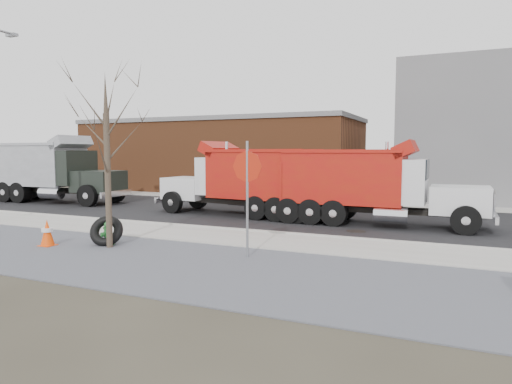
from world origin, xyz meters
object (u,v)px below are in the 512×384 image
at_px(fire_hydrant, 108,235).
at_px(dump_truck_red_a, 370,183).
at_px(stop_sign, 247,180).
at_px(dump_truck_red_b, 245,179).
at_px(dump_truck_grey, 51,169).
at_px(truck_tire, 106,231).

bearing_deg(fire_hydrant, dump_truck_red_a, 71.94).
distance_m(stop_sign, dump_truck_red_a, 7.36).
distance_m(fire_hydrant, dump_truck_red_b, 7.84).
bearing_deg(dump_truck_grey, truck_tire, -38.18).
bearing_deg(fire_hydrant, stop_sign, 27.23).
relative_size(fire_hydrant, dump_truck_red_b, 0.10).
xyz_separation_m(truck_tire, dump_truck_red_a, (6.70, 7.29, 1.22)).
distance_m(stop_sign, dump_truck_red_b, 8.24).
relative_size(dump_truck_red_a, dump_truck_grey, 0.97).
height_order(fire_hydrant, truck_tire, truck_tire).
relative_size(dump_truck_red_a, dump_truck_red_b, 1.03).
bearing_deg(dump_truck_red_a, stop_sign, -106.05).
height_order(fire_hydrant, dump_truck_red_a, dump_truck_red_a).
bearing_deg(dump_truck_red_b, dump_truck_red_a, -178.40).
relative_size(dump_truck_red_b, dump_truck_grey, 0.95).
bearing_deg(dump_truck_red_b, stop_sign, 120.86).
bearing_deg(stop_sign, truck_tire, -153.53).
bearing_deg(truck_tire, stop_sign, 2.76).
distance_m(truck_tire, stop_sign, 4.99).
bearing_deg(dump_truck_red_b, dump_truck_grey, 2.49).
bearing_deg(dump_truck_grey, stop_sign, -28.84).
height_order(truck_tire, dump_truck_red_a, dump_truck_red_a).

